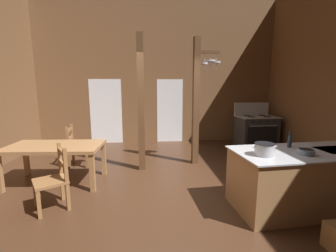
{
  "coord_description": "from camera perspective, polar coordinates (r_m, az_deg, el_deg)",
  "views": [
    {
      "loc": [
        -0.39,
        -3.59,
        1.81
      ],
      "look_at": [
        0.06,
        1.11,
        0.99
      ],
      "focal_mm": 24.15,
      "sensor_mm": 36.0,
      "label": 1
    }
  ],
  "objects": [
    {
      "name": "mixing_bowl_on_counter",
      "position": [
        3.67,
        31.47,
        -5.58
      ],
      "size": [
        0.22,
        0.22,
        0.08
      ],
      "color": "slate",
      "rests_on": "kitchen_island"
    },
    {
      "name": "stove_range",
      "position": [
        7.45,
        21.3,
        -1.1
      ],
      "size": [
        1.17,
        0.86,
        1.32
      ],
      "color": "#313131",
      "rests_on": "ground_plane"
    },
    {
      "name": "ground_plane",
      "position": [
        4.06,
        0.7,
        -17.41
      ],
      "size": [
        8.3,
        8.37,
        0.1
      ],
      "primitive_type": "cube",
      "color": "#422819"
    },
    {
      "name": "wall_back",
      "position": [
        7.47,
        -2.53,
        13.4
      ],
      "size": [
        8.3,
        0.14,
        4.55
      ],
      "primitive_type": "cube",
      "color": "brown",
      "rests_on": "ground_plane"
    },
    {
      "name": "ladderback_chair_near_window",
      "position": [
        5.61,
        -22.05,
        -4.88
      ],
      "size": [
        0.47,
        0.47,
        0.95
      ],
      "color": "olive",
      "rests_on": "ground_plane"
    },
    {
      "name": "bottle_tall_on_counter",
      "position": [
        3.96,
        28.37,
        -3.29
      ],
      "size": [
        0.06,
        0.06,
        0.26
      ],
      "color": "#1E2328",
      "rests_on": "kitchen_island"
    },
    {
      "name": "support_post_with_pot_rack",
      "position": [
        5.27,
        7.41,
        7.11
      ],
      "size": [
        0.63,
        0.23,
        2.9
      ],
      "color": "brown",
      "rests_on": "ground_plane"
    },
    {
      "name": "stockpot_on_counter",
      "position": [
        3.35,
        23.16,
        -5.44
      ],
      "size": [
        0.33,
        0.27,
        0.17
      ],
      "color": "#B7BABF",
      "rests_on": "kitchen_island"
    },
    {
      "name": "kitchen_island",
      "position": [
        4.03,
        31.26,
        -11.45
      ],
      "size": [
        2.22,
        1.11,
        0.88
      ],
      "color": "#9E7044",
      "rests_on": "ground_plane"
    },
    {
      "name": "glazed_panel_back_right",
      "position": [
        7.45,
        0.46,
        3.8
      ],
      "size": [
        0.84,
        0.01,
        2.05
      ],
      "primitive_type": "cube",
      "color": "white",
      "rests_on": "ground_plane"
    },
    {
      "name": "glazed_door_back_left",
      "position": [
        7.52,
        -15.39,
        3.51
      ],
      "size": [
        1.0,
        0.01,
        2.05
      ],
      "primitive_type": "cube",
      "color": "white",
      "rests_on": "ground_plane"
    },
    {
      "name": "support_post_center",
      "position": [
        4.85,
        -6.84,
        5.52
      ],
      "size": [
        0.14,
        0.14,
        2.9
      ],
      "color": "brown",
      "rests_on": "ground_plane"
    },
    {
      "name": "ladderback_chair_by_post",
      "position": [
        3.85,
        -26.82,
        -11.89
      ],
      "size": [
        0.6,
        0.6,
        0.95
      ],
      "color": "olive",
      "rests_on": "ground_plane"
    },
    {
      "name": "dining_table",
      "position": [
        4.73,
        -26.62,
        -5.38
      ],
      "size": [
        1.76,
        1.01,
        0.74
      ],
      "color": "#9E7044",
      "rests_on": "ground_plane"
    }
  ]
}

